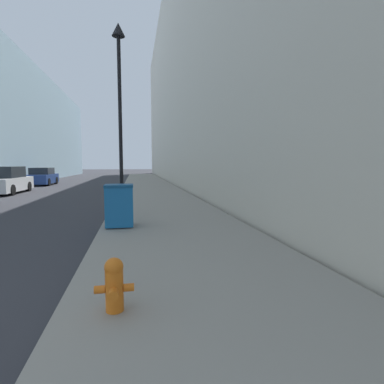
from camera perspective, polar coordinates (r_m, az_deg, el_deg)
The scene contains 7 objects.
sidewalk_right at distance 20.17m, azimuth -7.69°, elevation 0.36°, with size 3.98×60.00×0.15m.
building_right_stone at distance 30.59m, azimuth 7.55°, elevation 20.60°, with size 12.00×60.00×19.74m.
fire_hydrant at distance 3.67m, azimuth -14.60°, elevation -16.51°, with size 0.44×0.33×0.62m.
trash_bin at distance 8.19m, azimuth -13.67°, elevation -2.45°, with size 0.73×0.67×1.14m.
lamppost at distance 10.86m, azimuth -13.63°, elevation 18.20°, with size 0.43×0.43×6.30m.
parked_sedan_near at distance 21.73m, azimuth -31.87°, elevation 1.75°, with size 1.80×4.57×1.66m.
parked_sedan_far at distance 28.86m, azimuth -26.62°, elevation 2.57°, with size 1.81×4.11×1.49m.
Camera 1 is at (4.95, -2.06, 1.84)m, focal length 28.00 mm.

